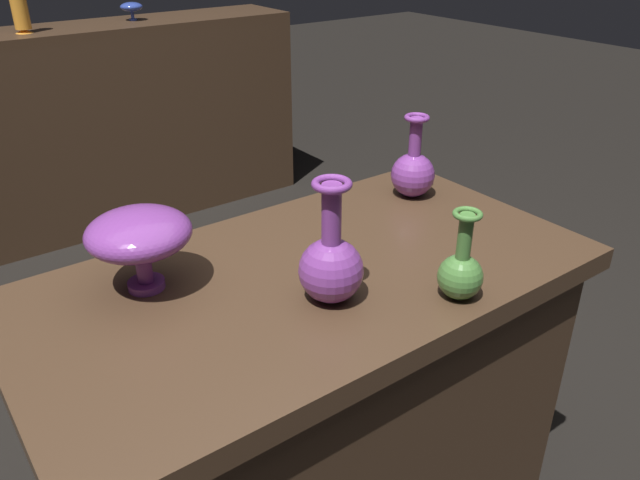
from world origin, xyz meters
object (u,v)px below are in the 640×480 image
Objects in this scene: vase_centerpiece at (331,263)px; vase_tall_behind at (461,271)px; shelf_vase_center at (18,2)px; vase_right_accent at (413,171)px; shelf_vase_right at (131,7)px; vase_left_accent at (139,235)px.

vase_centerpiece reaches higher than vase_tall_behind.
shelf_vase_center reaches higher than vase_tall_behind.
vase_right_accent is 2.03× the size of shelf_vase_right.
vase_left_accent is (-0.47, 0.39, 0.06)m from vase_tall_behind.
shelf_vase_center is (-0.52, -0.06, 0.07)m from shelf_vase_right.
vase_tall_behind is at bearing -85.83° from shelf_vase_center.
vase_centerpiece is at bearing 145.23° from vase_tall_behind.
vase_centerpiece is 1.21× the size of vase_left_accent.
shelf_vase_right is at bearing 76.73° from vase_centerpiece.
shelf_vase_center is (-0.17, 2.40, 0.26)m from vase_tall_behind.
vase_centerpiece is 0.95× the size of shelf_vase_center.
shelf_vase_center reaches higher than vase_left_accent.
vase_centerpiece is at bearing -90.70° from shelf_vase_center.
vase_right_accent is at bearing 1.71° from vase_left_accent.
vase_left_accent is 1.90× the size of shelf_vase_right.
vase_left_accent is at bearing 140.67° from vase_tall_behind.
vase_tall_behind is 2.42m from shelf_vase_center.
shelf_vase_center is at bearing 81.57° from vase_left_accent.
vase_centerpiece is at bearing -42.39° from vase_left_accent.
vase_right_accent is at bearing -77.43° from shelf_vase_center.
vase_left_accent is 2.04m from shelf_vase_center.
vase_tall_behind is at bearing -97.98° from shelf_vase_right.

